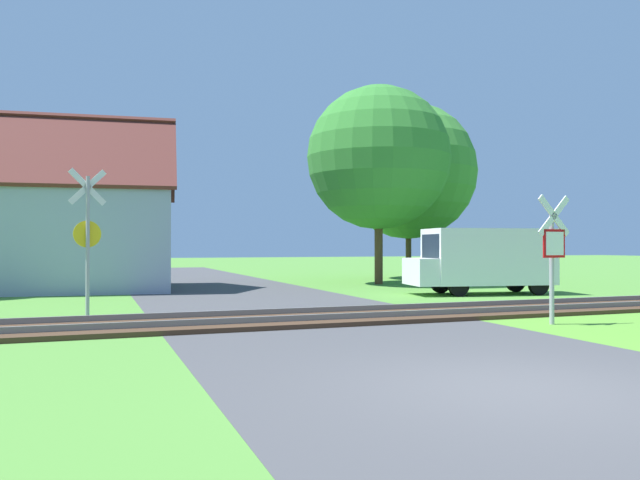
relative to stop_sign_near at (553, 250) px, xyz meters
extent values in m
plane|color=#4C8433|center=(-4.48, -4.63, -1.57)|extent=(160.00, 160.00, 0.00)
cube|color=#424244|center=(-4.48, -2.63, -1.57)|extent=(6.85, 80.00, 0.01)
cube|color=#422D1E|center=(-4.48, 2.41, -1.52)|extent=(60.00, 2.60, 0.10)
cube|color=slate|center=(-4.48, 3.13, -1.41)|extent=(60.00, 0.08, 0.12)
cube|color=slate|center=(-4.48, 1.69, -1.41)|extent=(60.00, 0.08, 0.12)
cylinder|color=#9E9EA5|center=(0.00, 0.03, -0.35)|extent=(0.10, 0.10, 2.44)
cube|color=red|center=(0.00, -0.03, 0.14)|extent=(0.60, 0.09, 0.60)
cube|color=white|center=(0.01, -0.05, 0.14)|extent=(0.49, 0.06, 0.49)
cube|color=white|center=(0.00, -0.03, 0.72)|extent=(0.88, 0.11, 0.88)
cube|color=white|center=(0.00, -0.03, 0.72)|extent=(0.88, 0.11, 0.88)
cylinder|color=#9E9EA5|center=(-9.22, 5.13, 0.08)|extent=(0.09, 0.09, 3.31)
cube|color=white|center=(-9.23, 5.19, 1.49)|extent=(0.87, 0.18, 0.88)
cube|color=white|center=(-9.23, 5.19, 1.49)|extent=(0.87, 0.18, 0.88)
cylinder|color=yellow|center=(-9.23, 5.20, 0.37)|extent=(0.64, 0.14, 0.64)
cube|color=#99A3B7|center=(-10.11, 14.80, 0.31)|extent=(8.46, 7.13, 3.77)
cube|color=#562823|center=(-10.29, 13.23, 3.55)|extent=(8.55, 4.45, 3.09)
cube|color=#562823|center=(-9.94, 16.37, 3.55)|extent=(8.55, 4.45, 3.09)
cube|color=brown|center=(-7.98, 14.56, 3.93)|extent=(0.55, 0.55, 1.10)
cylinder|color=#513823|center=(2.53, 13.78, 0.00)|extent=(0.36, 0.36, 3.14)
sphere|color=#337A2D|center=(2.53, 13.78, 3.90)|extent=(6.21, 6.21, 6.21)
cylinder|color=#513823|center=(5.95, 17.46, -0.14)|extent=(0.29, 0.29, 2.86)
sphere|color=#3D8433|center=(5.95, 17.46, 3.87)|extent=(6.89, 6.89, 6.89)
cube|color=white|center=(3.66, 7.45, -0.28)|extent=(4.45, 2.55, 1.90)
cube|color=white|center=(1.25, 7.85, -0.78)|extent=(0.98, 1.89, 0.90)
cube|color=#19232D|center=(1.61, 7.79, 0.05)|extent=(0.30, 1.60, 0.85)
cube|color=navy|center=(3.82, 8.40, -0.61)|extent=(3.73, 0.62, 0.16)
cylinder|color=black|center=(2.38, 8.45, -1.23)|extent=(0.70, 0.29, 0.68)
cylinder|color=black|center=(2.13, 6.91, -1.23)|extent=(0.70, 0.29, 0.68)
cylinder|color=black|center=(5.20, 7.99, -1.23)|extent=(0.70, 0.29, 0.68)
cylinder|color=black|center=(4.95, 6.45, -1.23)|extent=(0.70, 0.29, 0.68)
camera|label=1|loc=(-9.13, -10.63, 0.09)|focal=35.00mm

